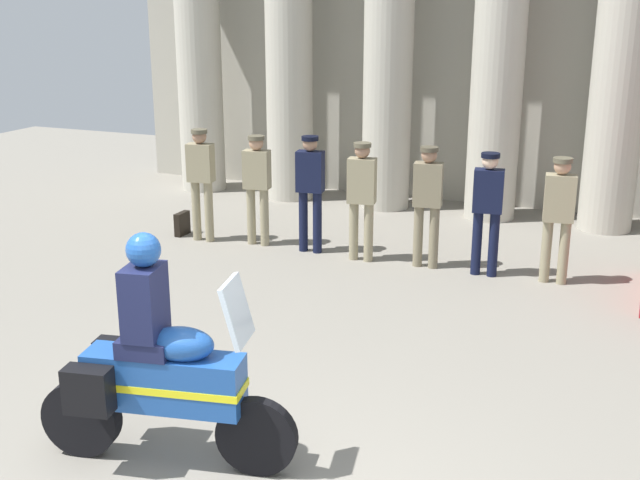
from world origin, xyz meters
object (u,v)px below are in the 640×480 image
(officer_in_row_3, at_px, (362,192))
(officer_in_row_2, at_px, (310,184))
(officer_in_row_1, at_px, (257,181))
(motorcycle_with_rider, at_px, (155,371))
(officer_in_row_0, at_px, (201,176))
(officer_in_row_5, at_px, (488,204))
(officer_in_row_4, at_px, (428,197))
(briefcase_on_ground, at_px, (182,224))
(officer_in_row_6, at_px, (559,210))

(officer_in_row_3, bearing_deg, officer_in_row_2, -14.48)
(officer_in_row_1, height_order, motorcycle_with_rider, motorcycle_with_rider)
(officer_in_row_1, bearing_deg, motorcycle_with_rider, 101.17)
(motorcycle_with_rider, bearing_deg, officer_in_row_0, 106.04)
(officer_in_row_0, distance_m, officer_in_row_5, 4.26)
(officer_in_row_4, distance_m, motorcycle_with_rider, 5.54)
(motorcycle_with_rider, bearing_deg, officer_in_row_5, 63.69)
(briefcase_on_ground, bearing_deg, motorcycle_with_rider, -59.47)
(officer_in_row_3, bearing_deg, officer_in_row_6, 173.74)
(officer_in_row_6, relative_size, motorcycle_with_rider, 0.79)
(officer_in_row_5, distance_m, briefcase_on_ground, 4.79)
(officer_in_row_0, distance_m, officer_in_row_3, 2.54)
(officer_in_row_2, relative_size, officer_in_row_3, 1.01)
(officer_in_row_6, xyz_separation_m, briefcase_on_ground, (-5.61, 0.02, -0.79))
(officer_in_row_0, bearing_deg, motorcycle_with_rider, 109.29)
(officer_in_row_3, relative_size, officer_in_row_4, 1.00)
(officer_in_row_4, bearing_deg, officer_in_row_6, 172.57)
(officer_in_row_1, height_order, briefcase_on_ground, officer_in_row_1)
(officer_in_row_1, relative_size, motorcycle_with_rider, 0.79)
(motorcycle_with_rider, bearing_deg, officer_in_row_1, 97.92)
(officer_in_row_2, bearing_deg, briefcase_on_ground, -8.68)
(officer_in_row_1, relative_size, officer_in_row_5, 1.00)
(officer_in_row_3, xyz_separation_m, officer_in_row_5, (1.73, 0.04, -0.01))
(officer_in_row_4, bearing_deg, officer_in_row_5, 169.80)
(officer_in_row_0, height_order, officer_in_row_4, officer_in_row_0)
(officer_in_row_3, bearing_deg, officer_in_row_4, 175.90)
(officer_in_row_4, height_order, officer_in_row_6, officer_in_row_4)
(officer_in_row_4, relative_size, briefcase_on_ground, 4.63)
(officer_in_row_5, bearing_deg, briefcase_on_ground, -9.05)
(officer_in_row_2, bearing_deg, motorcycle_with_rider, 92.95)
(officer_in_row_0, bearing_deg, officer_in_row_6, 173.04)
(officer_in_row_0, distance_m, officer_in_row_2, 1.73)
(officer_in_row_0, distance_m, officer_in_row_1, 0.88)
(officer_in_row_1, height_order, officer_in_row_5, officer_in_row_5)
(officer_in_row_4, relative_size, officer_in_row_5, 1.01)
(officer_in_row_1, height_order, officer_in_row_4, officer_in_row_4)
(officer_in_row_3, distance_m, officer_in_row_4, 0.92)
(officer_in_row_5, height_order, motorcycle_with_rider, motorcycle_with_rider)
(officer_in_row_6, height_order, briefcase_on_ground, officer_in_row_6)
(officer_in_row_3, bearing_deg, officer_in_row_0, -7.68)
(motorcycle_with_rider, bearing_deg, officer_in_row_4, 71.92)
(motorcycle_with_rider, bearing_deg, briefcase_on_ground, 109.12)
(officer_in_row_4, xyz_separation_m, officer_in_row_5, (0.81, -0.03, -0.01))
(officer_in_row_3, relative_size, officer_in_row_6, 1.02)
(officer_in_row_3, distance_m, officer_in_row_5, 1.73)
(officer_in_row_0, bearing_deg, officer_in_row_1, -179.20)
(officer_in_row_2, height_order, officer_in_row_5, officer_in_row_2)
(officer_in_row_4, distance_m, briefcase_on_ground, 3.99)
(officer_in_row_2, distance_m, officer_in_row_4, 1.73)
(officer_in_row_5, relative_size, briefcase_on_ground, 4.58)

